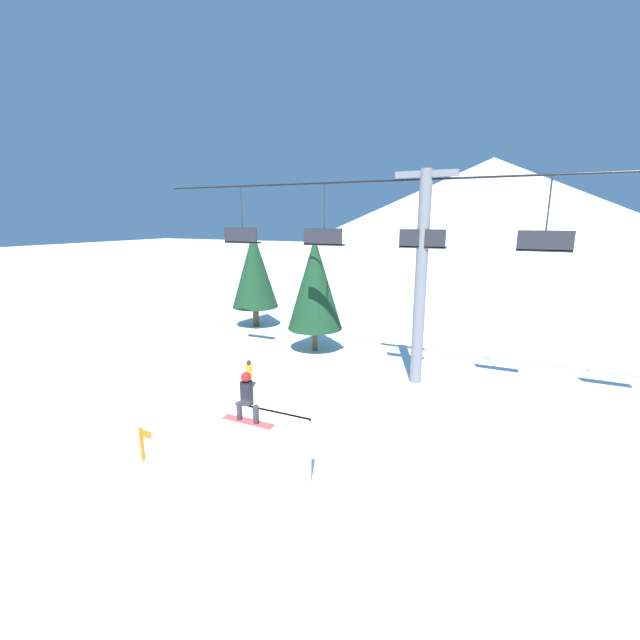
{
  "coord_description": "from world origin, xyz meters",
  "views": [
    {
      "loc": [
        5.9,
        -7.72,
        6.75
      ],
      "look_at": [
        0.35,
        4.18,
        3.65
      ],
      "focal_mm": 24.0,
      "sensor_mm": 36.0,
      "label": 1
    }
  ],
  "objects_px": {
    "snow_ramp": "(226,483)",
    "trail_marker": "(143,455)",
    "pine_tree_near": "(315,284)",
    "distant_skier": "(249,373)",
    "snowboarder": "(247,397)"
  },
  "relations": [
    {
      "from": "pine_tree_near",
      "to": "distant_skier",
      "type": "distance_m",
      "value": 6.55
    },
    {
      "from": "trail_marker",
      "to": "distant_skier",
      "type": "relative_size",
      "value": 1.29
    },
    {
      "from": "snow_ramp",
      "to": "pine_tree_near",
      "type": "xyz_separation_m",
      "value": [
        -3.81,
        12.61,
        2.62
      ]
    },
    {
      "from": "snow_ramp",
      "to": "trail_marker",
      "type": "xyz_separation_m",
      "value": [
        -2.76,
        0.2,
        -0.08
      ]
    },
    {
      "from": "snow_ramp",
      "to": "snowboarder",
      "type": "relative_size",
      "value": 2.88
    },
    {
      "from": "trail_marker",
      "to": "snowboarder",
      "type": "bearing_deg",
      "value": 21.54
    },
    {
      "from": "snow_ramp",
      "to": "pine_tree_near",
      "type": "relative_size",
      "value": 0.69
    },
    {
      "from": "snow_ramp",
      "to": "trail_marker",
      "type": "relative_size",
      "value": 2.59
    },
    {
      "from": "snow_ramp",
      "to": "trail_marker",
      "type": "height_order",
      "value": "snow_ramp"
    },
    {
      "from": "snowboarder",
      "to": "pine_tree_near",
      "type": "relative_size",
      "value": 0.24
    },
    {
      "from": "snow_ramp",
      "to": "distant_skier",
      "type": "relative_size",
      "value": 3.32
    },
    {
      "from": "snow_ramp",
      "to": "distant_skier",
      "type": "xyz_separation_m",
      "value": [
        -3.95,
        6.73,
        -0.26
      ]
    },
    {
      "from": "distant_skier",
      "to": "snowboarder",
      "type": "bearing_deg",
      "value": -55.73
    },
    {
      "from": "snowboarder",
      "to": "distant_skier",
      "type": "height_order",
      "value": "snowboarder"
    },
    {
      "from": "pine_tree_near",
      "to": "trail_marker",
      "type": "relative_size",
      "value": 3.73
    }
  ]
}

